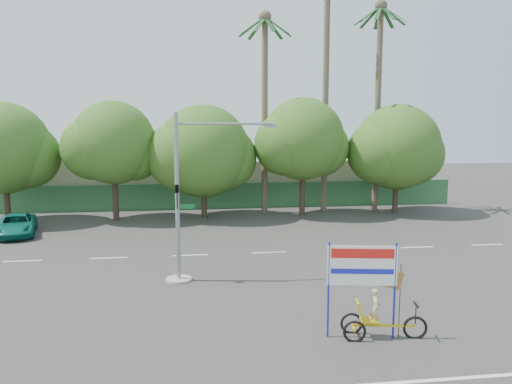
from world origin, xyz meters
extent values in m
plane|color=#33302D|center=(0.00, 0.00, 0.00)|extent=(120.00, 120.00, 0.00)
cube|color=#336B3D|center=(0.00, 21.50, 1.00)|extent=(38.00, 0.08, 2.00)
cube|color=#BAAE94|center=(-10.00, 26.00, 2.00)|extent=(12.00, 8.00, 4.00)
cube|color=#BAAE94|center=(8.00, 26.00, 1.80)|extent=(14.00, 8.00, 3.60)
cylinder|color=#473828|center=(-14.00, 18.00, 1.76)|extent=(0.40, 0.40, 3.52)
sphere|color=#225117|center=(-14.00, 18.00, 4.96)|extent=(6.00, 6.00, 6.00)
sphere|color=#225117|center=(-12.65, 18.30, 4.40)|extent=(4.32, 4.32, 4.32)
cylinder|color=#473828|center=(-7.00, 18.00, 1.87)|extent=(0.40, 0.40, 3.74)
sphere|color=#225117|center=(-7.00, 18.00, 5.27)|extent=(5.60, 5.60, 5.60)
sphere|color=#225117|center=(-5.74, 18.30, 4.68)|extent=(4.03, 4.03, 4.03)
sphere|color=#225117|center=(-8.26, 17.75, 4.93)|extent=(4.26, 4.26, 4.26)
cylinder|color=#473828|center=(-1.00, 18.00, 1.65)|extent=(0.40, 0.40, 3.30)
sphere|color=#225117|center=(-1.00, 18.00, 4.65)|extent=(6.40, 6.40, 6.40)
sphere|color=#225117|center=(0.44, 18.30, 4.12)|extent=(4.61, 4.61, 4.61)
sphere|color=#225117|center=(-2.44, 17.75, 4.35)|extent=(4.86, 4.86, 4.86)
cylinder|color=#473828|center=(6.00, 18.00, 1.94)|extent=(0.40, 0.40, 3.87)
sphere|color=#225117|center=(6.00, 18.00, 5.46)|extent=(5.80, 5.80, 5.80)
sphere|color=#225117|center=(7.30, 18.30, 4.84)|extent=(4.18, 4.18, 4.18)
sphere|color=#225117|center=(4.70, 17.75, 5.10)|extent=(4.41, 4.41, 4.41)
cylinder|color=#473828|center=(13.00, 18.00, 1.72)|extent=(0.40, 0.40, 3.43)
sphere|color=#225117|center=(13.00, 18.00, 4.84)|extent=(6.20, 6.20, 6.20)
sphere|color=#225117|center=(14.39, 18.30, 4.29)|extent=(4.46, 4.46, 4.46)
sphere|color=#225117|center=(11.61, 17.75, 4.52)|extent=(4.71, 4.71, 4.71)
cylinder|color=#70604C|center=(8.00, 19.50, 8.50)|extent=(0.44, 0.44, 17.00)
cylinder|color=#70604C|center=(12.00, 19.50, 7.50)|extent=(0.44, 0.44, 15.00)
sphere|color=#70604C|center=(12.00, 19.50, 15.00)|extent=(0.90, 0.90, 0.90)
cube|color=#1C4C21|center=(12.94, 19.50, 14.34)|extent=(1.91, 0.28, 1.36)
cube|color=#1C4C21|center=(12.72, 20.11, 14.34)|extent=(1.65, 1.44, 1.36)
cube|color=#1C4C21|center=(12.16, 20.43, 14.34)|extent=(0.61, 1.93, 1.36)
cube|color=#1C4C21|center=(11.53, 20.32, 14.34)|extent=(1.20, 1.80, 1.36)
cube|color=#1C4C21|center=(11.11, 19.82, 14.34)|extent=(1.89, 0.92, 1.36)
cube|color=#1C4C21|center=(11.11, 19.18, 14.34)|extent=(1.89, 0.92, 1.36)
cube|color=#1C4C21|center=(11.53, 18.68, 14.34)|extent=(1.20, 1.80, 1.36)
cube|color=#1C4C21|center=(12.16, 18.57, 14.34)|extent=(0.61, 1.93, 1.36)
cube|color=#1C4C21|center=(12.72, 18.89, 14.34)|extent=(1.65, 1.44, 1.36)
cylinder|color=#70604C|center=(3.50, 19.50, 7.00)|extent=(0.44, 0.44, 14.00)
sphere|color=#70604C|center=(3.50, 19.50, 14.00)|extent=(0.90, 0.90, 0.90)
cube|color=#1C4C21|center=(4.44, 19.50, 13.34)|extent=(1.91, 0.28, 1.36)
cube|color=#1C4C21|center=(4.22, 20.11, 13.34)|extent=(1.65, 1.44, 1.36)
cube|color=#1C4C21|center=(3.66, 20.43, 13.34)|extent=(0.61, 1.93, 1.36)
cube|color=#1C4C21|center=(3.03, 20.32, 13.34)|extent=(1.20, 1.80, 1.36)
cube|color=#1C4C21|center=(2.61, 19.82, 13.34)|extent=(1.89, 0.92, 1.36)
cube|color=#1C4C21|center=(2.61, 19.18, 13.34)|extent=(1.89, 0.92, 1.36)
cube|color=#1C4C21|center=(3.03, 18.68, 13.34)|extent=(1.20, 1.80, 1.36)
cube|color=#1C4C21|center=(3.66, 18.57, 13.34)|extent=(0.61, 1.93, 1.36)
cube|color=#1C4C21|center=(4.22, 18.89, 13.34)|extent=(1.65, 1.44, 1.36)
cylinder|color=gray|center=(-2.50, 4.00, 0.05)|extent=(1.10, 1.10, 0.10)
cylinder|color=gray|center=(-2.50, 4.00, 3.50)|extent=(0.18, 0.18, 7.00)
cylinder|color=gray|center=(-0.50, 4.00, 6.55)|extent=(4.00, 0.10, 0.10)
cube|color=gray|center=(1.40, 4.00, 6.45)|extent=(0.55, 0.20, 0.12)
imported|color=black|center=(-2.50, 3.78, 3.60)|extent=(0.16, 0.20, 1.00)
cube|color=#14662D|center=(-2.15, 4.00, 3.15)|extent=(0.70, 0.04, 0.18)
torus|color=black|center=(4.81, -2.73, 0.33)|extent=(0.76, 0.22, 0.76)
torus|color=black|center=(3.00, -2.09, 0.31)|extent=(0.71, 0.20, 0.71)
torus|color=black|center=(2.89, -2.70, 0.31)|extent=(0.71, 0.20, 0.71)
cube|color=gold|center=(3.88, -2.56, 0.40)|extent=(1.88, 0.40, 0.07)
cube|color=gold|center=(2.94, -2.39, 0.33)|extent=(0.18, 0.67, 0.06)
cube|color=gold|center=(3.44, -2.48, 0.56)|extent=(0.63, 0.56, 0.07)
cube|color=gold|center=(3.14, -2.43, 0.87)|extent=(0.33, 0.51, 0.60)
cylinder|color=black|center=(4.81, -2.73, 0.78)|extent=(0.04, 0.04, 0.61)
cube|color=black|center=(4.81, -2.73, 1.08)|extent=(0.13, 0.50, 0.04)
imported|color=#CCB284|center=(3.60, -2.51, 0.98)|extent=(0.36, 0.48, 1.20)
cylinder|color=#1820B9|center=(2.18, -2.26, 1.51)|extent=(0.07, 0.07, 3.01)
cylinder|color=#1820B9|center=(4.15, -2.61, 1.51)|extent=(0.07, 0.07, 3.01)
cube|color=white|center=(3.16, -2.43, 2.29)|extent=(2.10, 0.43, 1.23)
cube|color=red|center=(3.16, -2.47, 2.68)|extent=(1.87, 0.35, 0.29)
cube|color=#1820B9|center=(3.16, -2.47, 2.12)|extent=(1.87, 0.35, 0.16)
cylinder|color=black|center=(4.32, -2.64, 1.17)|extent=(0.03, 0.03, 2.34)
cube|color=red|center=(3.93, -2.57, 1.90)|extent=(0.98, 0.20, 0.73)
imported|color=#0F695A|center=(-12.15, 13.90, 0.62)|extent=(2.96, 4.77, 1.23)
camera|label=1|loc=(-1.99, -16.54, 6.59)|focal=35.00mm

